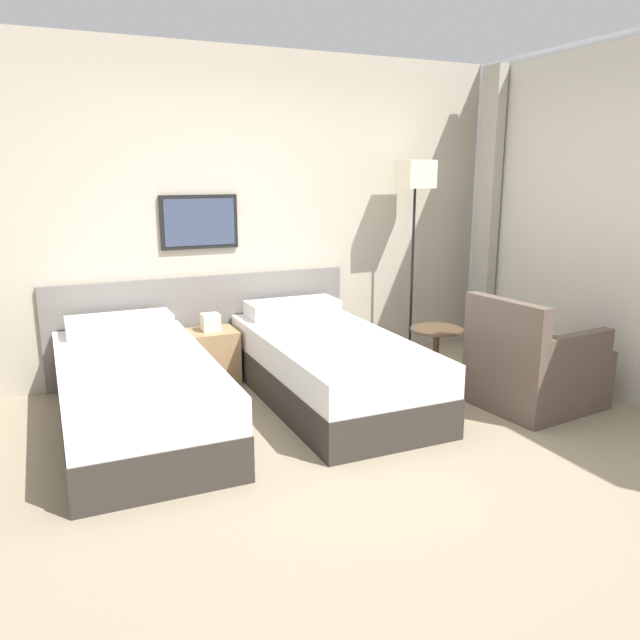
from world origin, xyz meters
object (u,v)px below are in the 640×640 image
(bed_near_window, at_px, (329,367))
(side_table, at_px, (436,346))
(nightstand, at_px, (212,355))
(bed_near_door, at_px, (137,393))
(floor_lamp, at_px, (415,189))
(armchair, at_px, (534,369))

(bed_near_window, xyz_separation_m, side_table, (0.89, -0.11, 0.08))
(bed_near_window, xyz_separation_m, nightstand, (-0.71, 0.78, -0.03))
(bed_near_window, height_order, nightstand, bed_near_window)
(bed_near_window, distance_m, side_table, 0.90)
(bed_near_window, bearing_deg, bed_near_door, 180.00)
(bed_near_window, distance_m, nightstand, 1.06)
(floor_lamp, relative_size, side_table, 3.65)
(side_table, bearing_deg, nightstand, 151.14)
(bed_near_door, distance_m, floor_lamp, 2.99)
(floor_lamp, bearing_deg, armchair, -83.74)
(bed_near_window, distance_m, armchair, 1.52)
(side_table, bearing_deg, armchair, -55.21)
(bed_near_door, bearing_deg, bed_near_window, 0.00)
(bed_near_window, relative_size, side_table, 4.08)
(bed_near_window, bearing_deg, armchair, -29.00)
(side_table, bearing_deg, bed_near_window, 173.26)
(nightstand, bearing_deg, bed_near_door, -132.49)
(bed_near_door, height_order, floor_lamp, floor_lamp)
(bed_near_window, bearing_deg, floor_lamp, 31.62)
(bed_near_door, height_order, bed_near_window, same)
(bed_near_door, relative_size, nightstand, 3.50)
(nightstand, distance_m, floor_lamp, 2.31)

